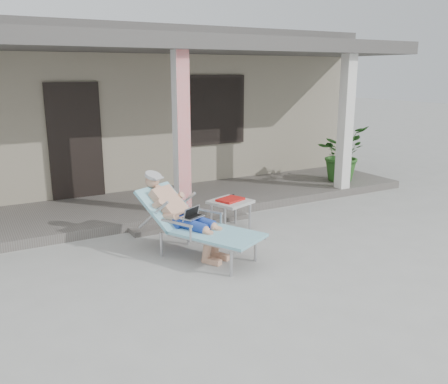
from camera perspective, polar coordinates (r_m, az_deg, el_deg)
ground at (r=6.23m, az=3.32°, el=-8.72°), size 60.00×60.00×0.00m
house at (r=11.76m, az=-13.93°, el=10.18°), size 10.40×5.40×3.30m
porch_deck at (r=8.74m, az=-7.21°, el=-1.45°), size 10.00×2.00×0.15m
porch_overhang at (r=8.37m, az=-7.66°, el=16.63°), size 10.00×2.30×2.85m
porch_step at (r=7.74m, az=-4.00°, el=-3.76°), size 2.00×0.30×0.07m
lounger at (r=6.34m, az=-4.21°, el=-1.40°), size 1.39×1.85×1.17m
side_table at (r=7.43m, az=0.76°, el=-1.37°), size 0.72×0.72×0.50m
potted_palm at (r=10.43m, az=13.94°, el=4.50°), size 1.32×1.25×1.16m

